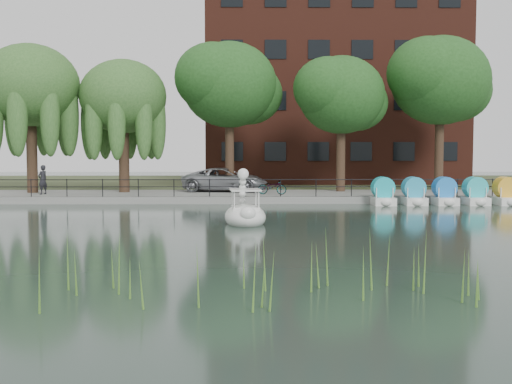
{
  "coord_description": "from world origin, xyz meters",
  "views": [
    {
      "loc": [
        0.16,
        -22.73,
        3.17
      ],
      "look_at": [
        0.5,
        4.0,
        1.3
      ],
      "focal_mm": 45.0,
      "sensor_mm": 36.0,
      "label": 1
    }
  ],
  "objects_px": {
    "minivan": "(225,178)",
    "bicycle": "(272,186)",
    "pedestrian": "(43,178)",
    "swan_boat": "(245,212)"
  },
  "relations": [
    {
      "from": "swan_boat",
      "to": "pedestrian",
      "type": "bearing_deg",
      "value": 130.75
    },
    {
      "from": "minivan",
      "to": "bicycle",
      "type": "relative_size",
      "value": 3.54
    },
    {
      "from": "minivan",
      "to": "bicycle",
      "type": "height_order",
      "value": "minivan"
    },
    {
      "from": "minivan",
      "to": "pedestrian",
      "type": "xyz_separation_m",
      "value": [
        -10.63,
        -2.39,
        0.14
      ]
    },
    {
      "from": "minivan",
      "to": "bicycle",
      "type": "distance_m",
      "value": 3.82
    },
    {
      "from": "bicycle",
      "to": "pedestrian",
      "type": "height_order",
      "value": "pedestrian"
    },
    {
      "from": "pedestrian",
      "to": "minivan",
      "type": "bearing_deg",
      "value": 131.72
    },
    {
      "from": "bicycle",
      "to": "swan_boat",
      "type": "xyz_separation_m",
      "value": [
        -1.55,
        -11.26,
        -0.4
      ]
    },
    {
      "from": "pedestrian",
      "to": "swan_boat",
      "type": "distance_m",
      "value": 16.53
    },
    {
      "from": "bicycle",
      "to": "pedestrian",
      "type": "bearing_deg",
      "value": 104.38
    }
  ]
}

